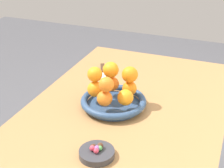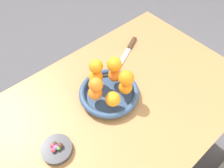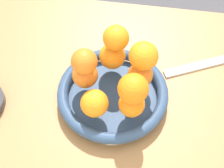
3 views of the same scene
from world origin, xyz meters
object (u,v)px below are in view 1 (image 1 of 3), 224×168
(orange_5, at_px, (111,70))
(orange_8, at_px, (131,75))
(orange_7, at_px, (106,85))
(candy_ball_5, at_px, (100,148))
(orange_3, at_px, (129,88))
(candy_dish, at_px, (97,153))
(candy_ball_4, at_px, (100,146))
(orange_1, at_px, (105,98))
(candy_ball_0, at_px, (93,148))
(orange_0, at_px, (95,89))
(candy_ball_2, at_px, (95,147))
(dining_table, at_px, (129,122))
(orange_4, at_px, (112,84))
(candy_ball_6, at_px, (96,151))
(candy_ball_3, at_px, (97,148))
(orange_6, at_px, (95,74))
(orange_2, at_px, (125,97))
(knife, at_px, (103,74))
(candy_ball_1, at_px, (97,148))
(fruit_bowl, at_px, (113,102))

(orange_5, distance_m, orange_8, 0.09)
(orange_7, height_order, candy_ball_5, orange_7)
(orange_3, height_order, orange_7, orange_7)
(candy_dish, relative_size, candy_ball_4, 5.75)
(orange_1, height_order, candy_ball_0, orange_1)
(candy_ball_5, bearing_deg, orange_0, -153.58)
(orange_8, distance_m, candy_ball_2, 0.36)
(dining_table, distance_m, orange_4, 0.18)
(orange_0, bearing_deg, candy_ball_6, 24.29)
(candy_ball_5, bearing_deg, candy_ball_3, -50.47)
(orange_6, distance_m, candy_ball_5, 0.35)
(orange_0, xyz_separation_m, orange_2, (0.02, 0.13, -0.00))
(dining_table, bearing_deg, candy_ball_3, 2.21)
(orange_8, relative_size, knife, 0.26)
(orange_8, distance_m, knife, 0.32)
(candy_dish, relative_size, knife, 0.47)
(orange_7, bearing_deg, orange_6, -128.84)
(dining_table, distance_m, orange_5, 0.24)
(dining_table, xyz_separation_m, orange_2, (0.08, 0.01, 0.16))
(candy_dish, height_order, candy_ball_4, candy_ball_4)
(orange_4, distance_m, candy_ball_1, 0.38)
(orange_1, xyz_separation_m, orange_7, (-0.00, 0.01, 0.06))
(orange_5, xyz_separation_m, candy_ball_0, (0.37, 0.09, -0.10))
(dining_table, relative_size, candy_ball_6, 64.81)
(orange_4, bearing_deg, dining_table, 82.42)
(candy_ball_0, xyz_separation_m, candy_ball_6, (0.01, 0.01, -0.00))
(orange_0, height_order, candy_ball_1, orange_0)
(candy_dish, height_order, candy_ball_3, candy_ball_3)
(orange_3, xyz_separation_m, candy_ball_2, (0.35, 0.01, -0.04))
(dining_table, xyz_separation_m, candy_ball_4, (0.34, 0.02, 0.12))
(orange_7, distance_m, orange_8, 0.12)
(orange_2, distance_m, candy_ball_2, 0.28)
(candy_ball_6, distance_m, knife, 0.62)
(candy_ball_2, distance_m, candy_ball_4, 0.02)
(orange_0, distance_m, candy_ball_3, 0.33)
(candy_dish, height_order, orange_3, orange_3)
(orange_8, bearing_deg, fruit_bowl, -47.83)
(orange_5, height_order, orange_6, orange_5)
(knife, bearing_deg, candy_ball_4, 21.84)
(orange_8, bearing_deg, knife, -135.77)
(orange_4, bearing_deg, orange_6, -36.75)
(orange_2, xyz_separation_m, orange_4, (-0.09, -0.09, -0.00))
(orange_1, distance_m, orange_8, 0.14)
(orange_6, relative_size, candy_ball_2, 3.17)
(candy_dish, distance_m, orange_6, 0.35)
(fruit_bowl, xyz_separation_m, orange_4, (-0.06, -0.03, 0.05))
(orange_7, height_order, candy_ball_6, orange_7)
(orange_4, xyz_separation_m, candy_ball_1, (0.36, 0.09, -0.04))
(orange_3, bearing_deg, orange_0, -64.35)
(candy_ball_4, bearing_deg, orange_1, -160.93)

